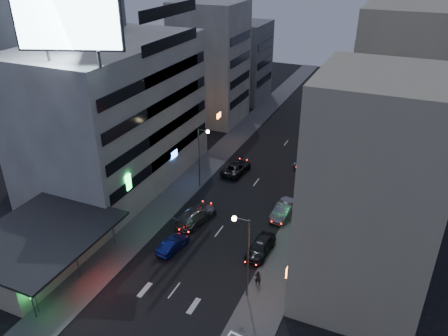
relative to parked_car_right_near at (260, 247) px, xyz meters
The scene contains 25 objects.
ground 13.36m from the parked_car_right_near, 113.91° to the right, with size 180.00×180.00×0.00m, color black.
sidewalk_left 22.30m from the parked_car_right_near, 126.97° to the left, with size 4.00×120.00×0.12m, color #4C4C4F.
sidewalk_right 18.01m from the parked_car_right_near, 81.71° to the left, with size 4.00×120.00×0.12m, color #4C4C4F.
food_court 21.86m from the parked_car_right_near, 152.17° to the right, with size 11.00×13.00×3.88m.
white_building 25.10m from the parked_car_right_near, 160.78° to the left, with size 14.00×24.00×18.00m, color silver.
grey_tower 36.95m from the parked_car_right_near, 161.01° to the left, with size 10.00×14.00×34.00m, color slate.
shophouse_near 13.39m from the parked_car_right_near, ahead, with size 10.00×11.00×20.00m, color #B7B18F.
shophouse_mid 15.80m from the parked_car_right_near, 44.18° to the left, with size 11.00×12.00×16.00m, color gray.
shophouse_far 26.76m from the parked_car_right_near, 67.19° to the left, with size 10.00×14.00×22.00m, color #B7B18F.
far_left_a 39.97m from the parked_car_right_near, 122.50° to the left, with size 11.00×10.00×20.00m, color silver.
far_left_b 51.00m from the parked_car_right_near, 115.04° to the left, with size 12.00×10.00×15.00m, color slate.
far_right_a 39.98m from the parked_car_right_near, 75.05° to the left, with size 11.00×12.00×18.00m, color gray.
far_right_b 54.05m from the parked_car_right_near, 78.44° to the left, with size 12.00×12.00×24.00m, color #B7B18F.
billboard 27.89m from the parked_car_right_near, behind, with size 9.52×3.75×6.20m.
street_lamp_right_near 7.70m from the parked_car_right_near, 85.40° to the right, with size 1.60×0.44×8.02m.
street_lamp_left 15.65m from the parked_car_right_near, 139.06° to the left, with size 1.60×0.44×8.02m.
street_lamp_right_far 28.18m from the parked_car_right_near, 88.97° to the left, with size 1.60×0.44×8.02m.
parked_car_right_near is the anchor object (origin of this frame).
parked_car_right_mid 7.57m from the parked_car_right_near, 88.52° to the left, with size 1.73×4.95×1.63m, color gray.
parked_car_left 17.74m from the parked_car_right_near, 119.99° to the left, with size 2.52×5.46×1.52m, color #27282D.
parked_car_right_far 21.45m from the parked_car_right_near, 92.15° to the left, with size 2.23×5.47×1.59m, color gray.
road_car_blue 8.93m from the parked_car_right_near, 160.08° to the right, with size 1.43×4.10×1.35m, color navy.
road_car_silver 8.98m from the parked_car_right_near, 163.65° to the left, with size 2.37×5.84×1.69m, color gray.
person 4.82m from the parked_car_right_near, 73.65° to the right, with size 0.59×0.39×1.62m, color black.
scooter_silver_b 10.94m from the parked_car_right_near, 77.00° to the right, with size 1.93×0.64×1.18m, color #B7BBBF, non-canonical shape.
Camera 1 is at (16.19, -21.83, 28.04)m, focal length 35.00 mm.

